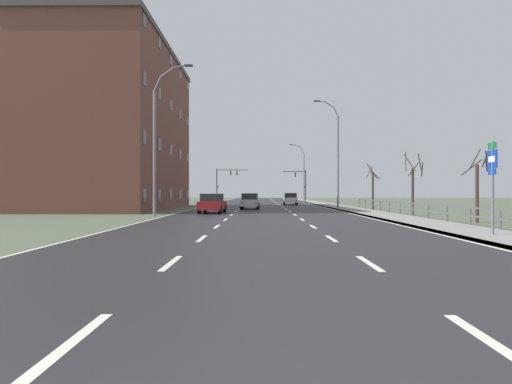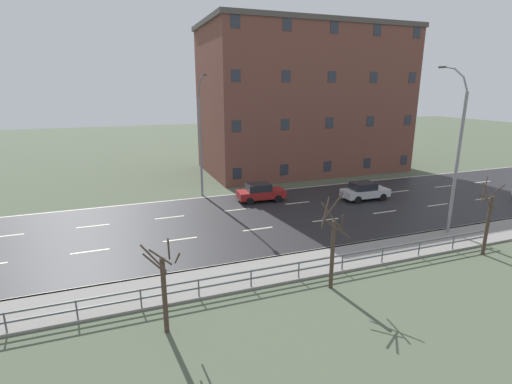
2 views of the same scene
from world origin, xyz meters
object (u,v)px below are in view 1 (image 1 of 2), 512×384
street_lamp_midground (336,156)px  street_lamp_left_bank (157,142)px  street_lamp_distant (303,174)px  traffic_signal_left (225,179)px  car_distant (212,203)px  brick_building (112,129)px  highway_sign (492,176)px  car_near_right (290,199)px  car_mid_centre (250,201)px  traffic_signal_right (302,181)px

street_lamp_midground → street_lamp_left_bank: (-14.85, -13.41, -0.19)m
street_lamp_distant → street_lamp_left_bank: 49.21m
street_lamp_left_bank → traffic_signal_left: bearing=88.9°
car_distant → brick_building: brick_building is taller
street_lamp_distant → car_distant: 44.30m
highway_sign → car_near_right: 41.94m
car_mid_centre → brick_building: (-14.21, 1.05, 7.38)m
traffic_signal_left → car_near_right: 21.83m
traffic_signal_left → car_near_right: traffic_signal_left is taller
street_lamp_distant → traffic_signal_right: bearing=156.3°
street_lamp_left_bank → highway_sign: (15.80, -13.98, -2.88)m
street_lamp_midground → street_lamp_left_bank: street_lamp_midground is taller
car_distant → highway_sign: bearing=-52.6°
traffic_signal_left → street_lamp_distant: bearing=1.2°
street_lamp_distant → brick_building: brick_building is taller
street_lamp_left_bank → traffic_signal_left: street_lamp_left_bank is taller
car_near_right → brick_building: bearing=-143.6°
car_near_right → car_mid_centre: 15.47m
street_lamp_left_bank → car_mid_centre: (6.19, 13.06, -4.36)m
street_lamp_distant → car_mid_centre: (-8.64, -33.87, -4.20)m
traffic_signal_left → car_distant: 42.50m
traffic_signal_right → street_lamp_midground: bearing=-89.6°
car_distant → brick_building: bearing=142.7°
traffic_signal_left → car_distant: (2.46, -42.31, -3.29)m
street_lamp_distant → car_near_right: bearing=-100.6°
car_distant → street_lamp_distant: bearing=78.2°
street_lamp_distant → car_distant: size_ratio=2.44×
car_mid_centre → brick_building: size_ratio=0.18×
highway_sign → car_mid_centre: size_ratio=0.86×
street_lamp_distant → car_mid_centre: bearing=-104.3°
car_mid_centre → traffic_signal_right: bearing=77.8°
street_lamp_distant → street_lamp_left_bank: street_lamp_left_bank is taller
street_lamp_left_bank → car_mid_centre: street_lamp_left_bank is taller
street_lamp_distant → traffic_signal_left: bearing=-178.8°
street_lamp_midground → highway_sign: size_ratio=3.07×
car_distant → car_mid_centre: bearing=75.4°
street_lamp_distant → highway_sign: street_lamp_distant is taller
traffic_signal_left → car_mid_centre: traffic_signal_left is taller
street_lamp_distant → car_distant: street_lamp_distant is taller
car_near_right → car_mid_centre: (-5.05, -14.62, 0.00)m
street_lamp_midground → brick_building: size_ratio=0.47×
highway_sign → traffic_signal_left: traffic_signal_left is taller
street_lamp_distant → car_distant: bearing=-105.0°
street_lamp_left_bank → traffic_signal_right: (14.59, 47.02, -1.51)m
traffic_signal_right → brick_building: size_ratio=0.24×
street_lamp_distant → car_near_right: 20.02m
street_lamp_midground → traffic_signal_left: (-13.93, 33.23, -1.26)m
highway_sign → car_near_right: bearing=96.2°
traffic_signal_left → car_mid_centre: 34.15m
traffic_signal_right → brick_building: (-22.62, -32.91, 4.53)m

